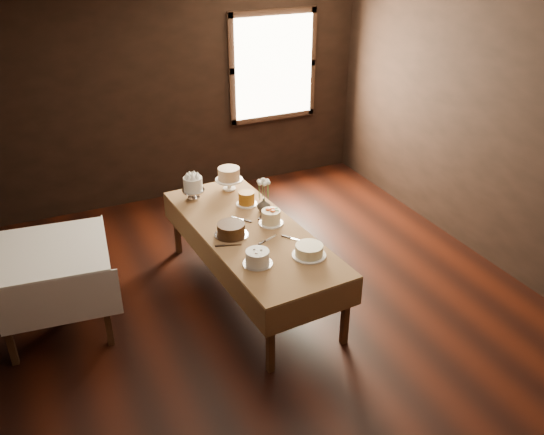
{
  "coord_description": "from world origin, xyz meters",
  "views": [
    {
      "loc": [
        -1.93,
        -3.94,
        3.38
      ],
      "look_at": [
        0.0,
        0.2,
        0.95
      ],
      "focal_mm": 37.63,
      "sensor_mm": 36.0,
      "label": 1
    }
  ],
  "objects": [
    {
      "name": "cake_swirl",
      "position": [
        -0.3,
        -0.14,
        0.79
      ],
      "size": [
        0.26,
        0.26,
        0.13
      ],
      "color": "silver",
      "rests_on": "display_table"
    },
    {
      "name": "display_table",
      "position": [
        -0.11,
        0.45,
        0.67
      ],
      "size": [
        1.07,
        2.4,
        0.73
      ],
      "rotation": [
        0.0,
        0.0,
        0.07
      ],
      "color": "#402514",
      "rests_on": "ground"
    },
    {
      "name": "flower_bouquet",
      "position": [
        0.16,
        0.75,
        0.99
      ],
      "size": [
        0.14,
        0.14,
        0.2
      ],
      "primitive_type": null,
      "color": "white",
      "rests_on": "flower_vase"
    },
    {
      "name": "cake_chocolate",
      "position": [
        -0.32,
        0.42,
        0.78
      ],
      "size": [
        0.33,
        0.33,
        0.12
      ],
      "color": "silver",
      "rests_on": "display_table"
    },
    {
      "name": "cake_meringue",
      "position": [
        -0.39,
        1.32,
        0.84
      ],
      "size": [
        0.28,
        0.28,
        0.25
      ],
      "color": "silver",
      "rests_on": "display_table"
    },
    {
      "name": "ceiling",
      "position": [
        0.0,
        0.0,
        2.8
      ],
      "size": [
        5.0,
        6.0,
        0.01
      ],
      "primitive_type": "cube",
      "color": "beige",
      "rests_on": "wall_back"
    },
    {
      "name": "wall_back",
      "position": [
        0.0,
        3.0,
        1.4
      ],
      "size": [
        5.0,
        0.02,
        2.8
      ],
      "primitive_type": "cube",
      "color": "black",
      "rests_on": "ground"
    },
    {
      "name": "wall_right",
      "position": [
        2.5,
        0.0,
        1.4
      ],
      "size": [
        0.02,
        6.0,
        2.8
      ],
      "primitive_type": "cube",
      "color": "black",
      "rests_on": "ground"
    },
    {
      "name": "cake_server_d",
      "position": [
        0.15,
        0.71,
        0.73
      ],
      "size": [
        0.18,
        0.2,
        0.01
      ],
      "primitive_type": "cube",
      "rotation": [
        0.0,
        0.0,
        0.84
      ],
      "color": "silver",
      "rests_on": "display_table"
    },
    {
      "name": "cake_caramel",
      "position": [
        0.06,
        0.96,
        0.79
      ],
      "size": [
        0.22,
        0.22,
        0.14
      ],
      "color": "white",
      "rests_on": "display_table"
    },
    {
      "name": "cake_flowers",
      "position": [
        0.12,
        0.47,
        0.79
      ],
      "size": [
        0.26,
        0.26,
        0.14
      ],
      "color": "white",
      "rests_on": "display_table"
    },
    {
      "name": "cake_cream",
      "position": [
        0.17,
        -0.21,
        0.78
      ],
      "size": [
        0.35,
        0.35,
        0.11
      ],
      "color": "white",
      "rests_on": "display_table"
    },
    {
      "name": "cake_server_b",
      "position": [
        0.21,
        0.08,
        0.73
      ],
      "size": [
        0.17,
        0.21,
        0.01
      ],
      "primitive_type": "cube",
      "rotation": [
        0.0,
        0.0,
        -0.92
      ],
      "color": "silver",
      "rests_on": "display_table"
    },
    {
      "name": "cake_server_a",
      "position": [
        -0.0,
        0.21,
        0.73
      ],
      "size": [
        0.23,
        0.12,
        0.01
      ],
      "primitive_type": "cube",
      "rotation": [
        0.0,
        0.0,
        0.4
      ],
      "color": "silver",
      "rests_on": "display_table"
    },
    {
      "name": "floor",
      "position": [
        0.0,
        0.0,
        0.0
      ],
      "size": [
        5.0,
        6.0,
        0.01
      ],
      "primitive_type": "cube",
      "color": "black",
      "rests_on": "ground"
    },
    {
      "name": "cake_speckled",
      "position": [
        0.03,
        1.38,
        0.84
      ],
      "size": [
        0.3,
        0.3,
        0.26
      ],
      "color": "white",
      "rests_on": "display_table"
    },
    {
      "name": "cake_server_e",
      "position": [
        -0.37,
        0.24,
        0.73
      ],
      "size": [
        0.24,
        0.1,
        0.01
      ],
      "primitive_type": "cube",
      "rotation": [
        0.0,
        0.0,
        -0.31
      ],
      "color": "silver",
      "rests_on": "display_table"
    },
    {
      "name": "window",
      "position": [
        1.3,
        2.94,
        1.6
      ],
      "size": [
        1.1,
        0.05,
        1.3
      ],
      "primitive_type": "cube",
      "color": "#FFEABF",
      "rests_on": "wall_back"
    },
    {
      "name": "cake_server_c",
      "position": [
        -0.14,
        0.71,
        0.73
      ],
      "size": [
        0.16,
        0.21,
        0.01
      ],
      "primitive_type": "cube",
      "rotation": [
        0.0,
        0.0,
        2.17
      ],
      "color": "silver",
      "rests_on": "display_table"
    },
    {
      "name": "side_table",
      "position": [
        -1.91,
        0.69,
        0.73
      ],
      "size": [
        1.07,
        1.07,
        0.83
      ],
      "rotation": [
        0.0,
        0.0,
        -0.11
      ],
      "color": "#402514",
      "rests_on": "ground"
    },
    {
      "name": "flower_vase",
      "position": [
        0.16,
        0.75,
        0.79
      ],
      "size": [
        0.18,
        0.18,
        0.14
      ],
      "primitive_type": "imported",
      "rotation": [
        0.0,
        0.0,
        1.13
      ],
      "color": "#2D2823",
      "rests_on": "display_table"
    }
  ]
}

